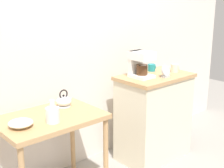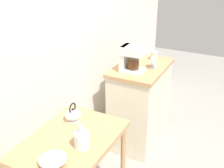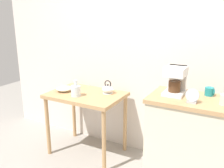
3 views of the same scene
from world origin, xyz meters
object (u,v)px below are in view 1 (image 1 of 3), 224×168
object	(u,v)px
bowl_stoneware	(20,123)
teakettle	(64,101)
table_clock	(166,72)
coffee_maker	(140,63)
glass_carafe_vase	(53,114)
mug_small_cream	(175,68)
mug_dark_teal	(152,68)

from	to	relation	value
bowl_stoneware	teakettle	world-z (taller)	teakettle
teakettle	table_clock	size ratio (longest dim) A/B	1.34
bowl_stoneware	coffee_maker	size ratio (longest dim) A/B	0.72
teakettle	glass_carafe_vase	world-z (taller)	glass_carafe_vase
mug_small_cream	table_clock	world-z (taller)	table_clock
table_clock	mug_dark_teal	bearing A→B (deg)	69.70
teakettle	glass_carafe_vase	distance (m)	0.37
glass_carafe_vase	table_clock	xyz separation A→B (m)	(1.25, -0.07, 0.15)
teakettle	bowl_stoneware	bearing A→B (deg)	-160.98
mug_small_cream	coffee_maker	bearing A→B (deg)	167.10
bowl_stoneware	table_clock	xyz separation A→B (m)	(1.48, -0.15, 0.19)
mug_small_cream	table_clock	size ratio (longest dim) A/B	0.71
mug_dark_teal	table_clock	size ratio (longest dim) A/B	0.70
coffee_maker	table_clock	distance (m)	0.27
bowl_stoneware	mug_small_cream	size ratio (longest dim) A/B	2.13
mug_small_cream	mug_dark_teal	distance (m)	0.24
coffee_maker	bowl_stoneware	bearing A→B (deg)	-179.05
teakettle	coffee_maker	size ratio (longest dim) A/B	0.63
teakettle	mug_dark_teal	size ratio (longest dim) A/B	1.92
teakettle	coffee_maker	distance (m)	0.85
bowl_stoneware	teakettle	size ratio (longest dim) A/B	1.13
mug_dark_teal	table_clock	xyz separation A→B (m)	(-0.10, -0.27, 0.02)
coffee_maker	mug_small_cream	xyz separation A→B (m)	(0.43, -0.10, -0.10)
teakettle	coffee_maker	xyz separation A→B (m)	(0.80, -0.15, 0.25)
bowl_stoneware	glass_carafe_vase	distance (m)	0.25
teakettle	glass_carafe_vase	xyz separation A→B (m)	(-0.27, -0.25, 0.01)
teakettle	table_clock	xyz separation A→B (m)	(0.98, -0.33, 0.17)
bowl_stoneware	table_clock	world-z (taller)	table_clock
teakettle	mug_small_cream	bearing A→B (deg)	-11.41
mug_dark_teal	table_clock	world-z (taller)	table_clock
glass_carafe_vase	mug_small_cream	distance (m)	1.50
bowl_stoneware	table_clock	size ratio (longest dim) A/B	1.51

